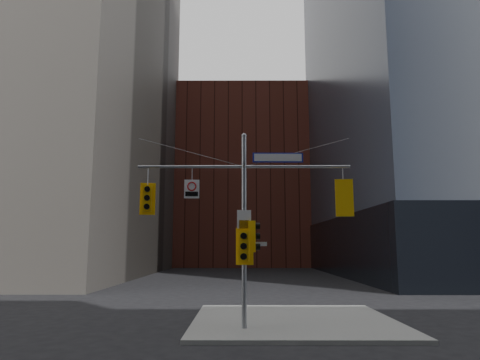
{
  "coord_description": "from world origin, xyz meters",
  "views": [
    {
      "loc": [
        -0.09,
        -13.84,
        3.02
      ],
      "look_at": [
        -0.15,
        2.0,
        5.49
      ],
      "focal_mm": 32.0,
      "sensor_mm": 36.0,
      "label": 1
    }
  ],
  "objects_px": {
    "traffic_light_west_arm": "(147,198)",
    "regulatory_sign_arm": "(192,188)",
    "signal_assembly": "(244,209)",
    "traffic_light_pole_front": "(244,246)",
    "street_sign_blade": "(278,158)",
    "traffic_light_pole_side": "(253,236)",
    "traffic_light_east_arm": "(344,198)"
  },
  "relations": [
    {
      "from": "signal_assembly",
      "to": "regulatory_sign_arm",
      "type": "relative_size",
      "value": 11.35
    },
    {
      "from": "traffic_light_pole_front",
      "to": "street_sign_blade",
      "type": "height_order",
      "value": "street_sign_blade"
    },
    {
      "from": "regulatory_sign_arm",
      "to": "traffic_light_west_arm",
      "type": "bearing_deg",
      "value": 174.28
    },
    {
      "from": "street_sign_blade",
      "to": "regulatory_sign_arm",
      "type": "distance_m",
      "value": 3.45
    },
    {
      "from": "traffic_light_east_arm",
      "to": "traffic_light_pole_side",
      "type": "xyz_separation_m",
      "value": [
        -3.39,
        0.01,
        -1.41
      ]
    },
    {
      "from": "signal_assembly",
      "to": "street_sign_blade",
      "type": "height_order",
      "value": "signal_assembly"
    },
    {
      "from": "traffic_light_west_arm",
      "to": "regulatory_sign_arm",
      "type": "bearing_deg",
      "value": -9.68
    },
    {
      "from": "traffic_light_east_arm",
      "to": "traffic_light_pole_front",
      "type": "relative_size",
      "value": 1.03
    },
    {
      "from": "traffic_light_pole_side",
      "to": "regulatory_sign_arm",
      "type": "bearing_deg",
      "value": 88.55
    },
    {
      "from": "traffic_light_pole_front",
      "to": "street_sign_blade",
      "type": "relative_size",
      "value": 0.7
    },
    {
      "from": "traffic_light_east_arm",
      "to": "regulatory_sign_arm",
      "type": "relative_size",
      "value": 1.96
    },
    {
      "from": "traffic_light_east_arm",
      "to": "traffic_light_pole_side",
      "type": "relative_size",
      "value": 1.21
    },
    {
      "from": "traffic_light_pole_side",
      "to": "street_sign_blade",
      "type": "xyz_separation_m",
      "value": [
        0.95,
        -0.01,
        2.96
      ]
    },
    {
      "from": "regulatory_sign_arm",
      "to": "street_sign_blade",
      "type": "bearing_deg",
      "value": -4.16
    },
    {
      "from": "traffic_light_pole_side",
      "to": "traffic_light_pole_front",
      "type": "bearing_deg",
      "value": 127.89
    },
    {
      "from": "traffic_light_east_arm",
      "to": "regulatory_sign_arm",
      "type": "distance_m",
      "value": 5.68
    },
    {
      "from": "traffic_light_pole_side",
      "to": "street_sign_blade",
      "type": "distance_m",
      "value": 3.11
    },
    {
      "from": "traffic_light_west_arm",
      "to": "traffic_light_pole_front",
      "type": "relative_size",
      "value": 0.9
    },
    {
      "from": "signal_assembly",
      "to": "street_sign_blade",
      "type": "relative_size",
      "value": 4.18
    },
    {
      "from": "traffic_light_east_arm",
      "to": "traffic_light_pole_front",
      "type": "height_order",
      "value": "traffic_light_east_arm"
    },
    {
      "from": "traffic_light_east_arm",
      "to": "traffic_light_pole_front",
      "type": "bearing_deg",
      "value": 10.38
    },
    {
      "from": "traffic_light_pole_side",
      "to": "regulatory_sign_arm",
      "type": "xyz_separation_m",
      "value": [
        -2.28,
        -0.03,
        1.78
      ]
    },
    {
      "from": "traffic_light_pole_side",
      "to": "street_sign_blade",
      "type": "bearing_deg",
      "value": -92.51
    },
    {
      "from": "signal_assembly",
      "to": "traffic_light_west_arm",
      "type": "bearing_deg",
      "value": 179.8
    },
    {
      "from": "traffic_light_west_arm",
      "to": "traffic_light_pole_front",
      "type": "xyz_separation_m",
      "value": [
        3.61,
        -0.28,
        -1.77
      ]
    },
    {
      "from": "traffic_light_west_arm",
      "to": "traffic_light_pole_front",
      "type": "height_order",
      "value": "traffic_light_west_arm"
    },
    {
      "from": "traffic_light_pole_front",
      "to": "regulatory_sign_arm",
      "type": "relative_size",
      "value": 1.9
    },
    {
      "from": "signal_assembly",
      "to": "traffic_light_east_arm",
      "type": "xyz_separation_m",
      "value": [
        3.72,
        0.0,
        0.38
      ]
    },
    {
      "from": "signal_assembly",
      "to": "traffic_light_pole_front",
      "type": "height_order",
      "value": "signal_assembly"
    },
    {
      "from": "traffic_light_pole_side",
      "to": "street_sign_blade",
      "type": "height_order",
      "value": "street_sign_blade"
    },
    {
      "from": "traffic_light_west_arm",
      "to": "traffic_light_pole_side",
      "type": "bearing_deg",
      "value": -8.6
    },
    {
      "from": "traffic_light_pole_side",
      "to": "regulatory_sign_arm",
      "type": "distance_m",
      "value": 2.9
    }
  ]
}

